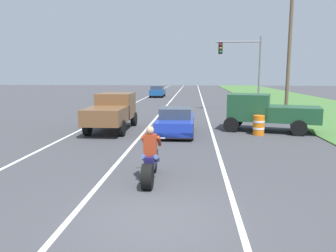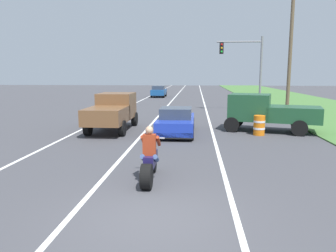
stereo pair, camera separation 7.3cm
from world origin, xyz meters
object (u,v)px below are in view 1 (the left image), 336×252
Objects in this scene: motorcycle_with_rider at (150,162)px; pickup_truck_left_lane_brown at (112,110)px; pickup_truck_right_shoulder_dark_green at (267,111)px; traffic_light_mast_near at (247,63)px; sports_car_blue at (176,122)px; construction_barrel_nearest at (259,125)px; distant_car_far_ahead at (157,91)px.

motorcycle_with_rider is 0.46× the size of pickup_truck_left_lane_brown.
motorcycle_with_rider is 10.20m from pickup_truck_right_shoulder_dark_green.
pickup_truck_left_lane_brown is at bearing 110.86° from motorcycle_with_rider.
motorcycle_with_rider is 0.37× the size of traffic_light_mast_near.
motorcycle_with_rider is 0.43× the size of pickup_truck_right_shoulder_dark_green.
sports_car_blue is 0.90× the size of pickup_truck_left_lane_brown.
construction_barrel_nearest is at bearing -117.63° from pickup_truck_right_shoulder_dark_green.
distant_car_far_ahead is at bearing 108.86° from pickup_truck_right_shoulder_dark_green.
traffic_light_mast_near is at bearing 64.54° from sports_car_blue.
motorcycle_with_rider is 0.55× the size of distant_car_far_ahead.
pickup_truck_left_lane_brown is 4.80× the size of construction_barrel_nearest.
traffic_light_mast_near reaches higher than pickup_truck_left_lane_brown.
pickup_truck_left_lane_brown reaches higher than motorcycle_with_rider.
construction_barrel_nearest is at bearing 59.49° from motorcycle_with_rider.
traffic_light_mast_near is (8.64, 9.97, 2.83)m from pickup_truck_left_lane_brown.
motorcycle_with_rider is at bearing -120.13° from pickup_truck_right_shoulder_dark_green.
motorcycle_with_rider is at bearing -92.27° from sports_car_blue.
construction_barrel_nearest is (-0.62, -1.19, -0.60)m from pickup_truck_right_shoulder_dark_green.
pickup_truck_left_lane_brown is at bearing 166.98° from sports_car_blue.
distant_car_far_ahead is (-8.70, 25.47, -0.33)m from pickup_truck_right_shoulder_dark_green.
pickup_truck_right_shoulder_dark_green reaches higher than sports_car_blue.
distant_car_far_ahead is (-3.59, 34.29, 0.18)m from motorcycle_with_rider.
construction_barrel_nearest is at bearing -5.83° from pickup_truck_left_lane_brown.
sports_car_blue is 4.19m from construction_barrel_nearest.
pickup_truck_right_shoulder_dark_green reaches higher than construction_barrel_nearest.
pickup_truck_left_lane_brown is (-3.51, 0.81, 0.48)m from sports_car_blue.
pickup_truck_right_shoulder_dark_green is at bearing -71.14° from distant_car_far_ahead.
motorcycle_with_rider is 19.46m from traffic_light_mast_near.
pickup_truck_right_shoulder_dark_green is (8.32, 0.40, 0.00)m from pickup_truck_left_lane_brown.
pickup_truck_left_lane_brown is at bearing 174.17° from construction_barrel_nearest.
traffic_light_mast_near is (5.13, 10.78, 3.30)m from sports_car_blue.
motorcycle_with_rider is 7.61m from sports_car_blue.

